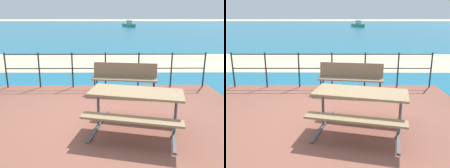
% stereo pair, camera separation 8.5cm
% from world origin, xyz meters
% --- Properties ---
extents(ground_plane, '(240.00, 240.00, 0.00)m').
position_xyz_m(ground_plane, '(0.00, 0.00, 0.00)').
color(ground_plane, beige).
extents(patio_paving, '(6.40, 5.20, 0.06)m').
position_xyz_m(patio_paving, '(0.00, 0.00, 0.03)').
color(patio_paving, brown).
rests_on(patio_paving, ground).
extents(sea_water, '(90.00, 90.00, 0.01)m').
position_xyz_m(sea_water, '(0.00, 40.00, 0.01)').
color(sea_water, '#196B8E').
rests_on(sea_water, ground).
extents(beach_strip, '(54.04, 5.04, 0.01)m').
position_xyz_m(beach_strip, '(0.00, 6.76, 0.01)').
color(beach_strip, beige).
rests_on(beach_strip, ground).
extents(picnic_table, '(1.97, 1.76, 0.77)m').
position_xyz_m(picnic_table, '(0.59, -0.45, 0.65)').
color(picnic_table, '#8C704C').
rests_on(picnic_table, patio_paving).
extents(park_bench, '(1.79, 0.66, 0.84)m').
position_xyz_m(park_bench, '(0.53, 1.78, 0.57)').
color(park_bench, '#7A6047').
rests_on(park_bench, patio_paving).
extents(railing_fence, '(5.94, 0.04, 1.05)m').
position_xyz_m(railing_fence, '(0.00, 2.39, 0.71)').
color(railing_fence, '#1E2328').
rests_on(railing_fence, patio_paving).
extents(boat_near, '(2.25, 4.84, 1.19)m').
position_xyz_m(boat_near, '(3.84, 41.57, 0.38)').
color(boat_near, '#338466').
rests_on(boat_near, sea_water).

